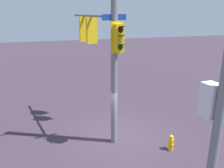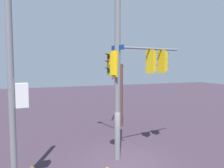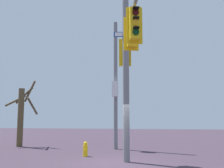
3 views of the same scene
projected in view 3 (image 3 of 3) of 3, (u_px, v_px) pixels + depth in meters
ground_plane at (117, 163)px, 11.48m from camera, size 80.00×80.00×0.00m
main_signal_pole_assembly at (130, 46)px, 11.67m from camera, size 5.17×3.69×9.18m
secondary_pole_assembly at (115, 85)px, 17.12m from camera, size 0.74×0.42×8.18m
fire_hydrant at (85, 149)px, 13.47m from camera, size 0.38×0.24×0.73m
bare_tree_behind_pole at (22, 114)px, 18.46m from camera, size 1.87×2.04×4.52m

